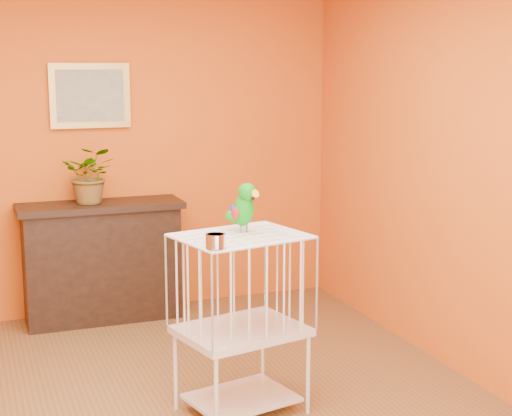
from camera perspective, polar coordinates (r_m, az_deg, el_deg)
name	(u,v)px	position (r m, az deg, el deg)	size (l,w,h in m)	color
room_shell	(159,143)	(4.10, -7.10, 4.69)	(4.50, 4.50, 4.50)	#C55212
console_cabinet	(102,261)	(6.26, -11.14, -3.84)	(1.26, 0.45, 0.94)	black
potted_plant	(90,181)	(6.17, -11.97, 1.96)	(0.40, 0.44, 0.34)	#26722D
framed_picture	(90,96)	(6.27, -11.98, 8.00)	(0.62, 0.04, 0.50)	#B89341
birdcage	(241,322)	(4.51, -1.09, -8.27)	(0.77, 0.66, 1.05)	silver
feed_cup	(215,241)	(4.05, -2.96, -2.41)	(0.11, 0.11, 0.07)	silver
parrot	(244,207)	(4.43, -0.89, 0.08)	(0.16, 0.26, 0.29)	#59544C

